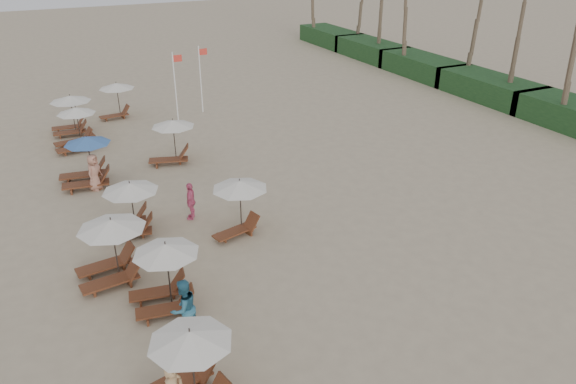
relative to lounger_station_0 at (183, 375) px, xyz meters
name	(u,v)px	position (x,y,z in m)	size (l,w,h in m)	color
ground	(322,284)	(5.79, 3.08, -1.05)	(160.00, 160.00, 0.00)	tan
shrub_hedge	(490,88)	(27.79, 17.58, -0.25)	(3.20, 53.00, 1.60)	#193D1C
lounger_station_0	(183,375)	(0.00, 0.00, 0.00)	(2.68, 2.38, 2.33)	brown
lounger_station_1	(162,276)	(0.62, 4.31, 0.13)	(2.42, 2.13, 2.30)	brown
lounger_station_2	(108,250)	(-0.65, 6.66, 0.12)	(2.64, 2.34, 2.30)	brown
lounger_station_3	(127,207)	(0.61, 9.72, 0.07)	(2.51, 2.23, 2.12)	brown
lounger_station_4	(84,164)	(-0.29, 15.22, 0.01)	(2.69, 2.28, 2.38)	brown
lounger_station_5	(74,130)	(-0.14, 20.33, 0.03)	(2.55, 2.08, 2.36)	brown
lounger_station_6	(69,113)	(-0.06, 23.17, 0.18)	(2.57, 2.37, 2.28)	brown
inland_station_0	(238,200)	(4.53, 7.67, 0.41)	(2.58, 2.24, 2.22)	brown
inland_station_1	(171,138)	(4.14, 16.09, 0.30)	(2.76, 2.24, 2.22)	brown
inland_station_2	(115,96)	(2.99, 25.00, 0.41)	(2.57, 2.24, 2.22)	brown
beachgoer_mid_a	(184,308)	(0.83, 2.71, -0.11)	(0.92, 0.71, 1.89)	teal
beachgoer_far_a	(191,201)	(3.19, 9.69, -0.23)	(0.96, 0.40, 1.65)	#D1537A
beachgoer_far_b	(94,172)	(0.00, 14.44, -0.17)	(0.86, 0.56, 1.76)	tan
flag_pole_near	(176,86)	(6.09, 21.68, 1.47)	(0.60, 0.08, 4.55)	silver
flag_pole_far	(201,76)	(8.33, 23.69, 1.38)	(0.60, 0.08, 4.37)	silver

